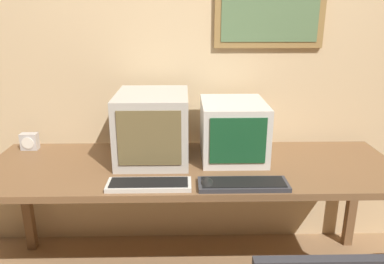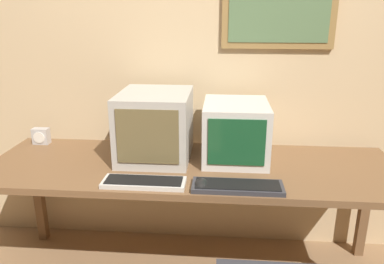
% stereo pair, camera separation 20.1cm
% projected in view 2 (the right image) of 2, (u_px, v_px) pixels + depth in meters
% --- Properties ---
extents(wall_back, '(8.00, 0.08, 2.60)m').
position_uv_depth(wall_back, '(199.00, 53.00, 2.34)').
color(wall_back, '#D1B284').
rests_on(wall_back, ground_plane).
extents(desk, '(2.28, 0.73, 0.74)m').
position_uv_depth(desk, '(192.00, 175.00, 2.09)').
color(desk, brown).
rests_on(desk, ground_plane).
extents(monitor_left, '(0.40, 0.47, 0.38)m').
position_uv_depth(monitor_left, '(155.00, 125.00, 2.14)').
color(monitor_left, '#B7B2A8').
rests_on(monitor_left, desk).
extents(monitor_right, '(0.36, 0.43, 0.33)m').
position_uv_depth(monitor_right, '(235.00, 131.00, 2.12)').
color(monitor_right, beige).
rests_on(monitor_right, desk).
extents(keyboard_main, '(0.41, 0.14, 0.03)m').
position_uv_depth(keyboard_main, '(144.00, 182.00, 1.83)').
color(keyboard_main, beige).
rests_on(keyboard_main, desk).
extents(keyboard_side, '(0.44, 0.15, 0.03)m').
position_uv_depth(keyboard_side, '(238.00, 186.00, 1.79)').
color(keyboard_side, '#333338').
rests_on(keyboard_side, desk).
extents(mouse_near_keyboard, '(0.06, 0.11, 0.04)m').
position_uv_depth(mouse_near_keyboard, '(201.00, 184.00, 1.80)').
color(mouse_near_keyboard, black).
rests_on(mouse_near_keyboard, desk).
extents(desk_clock, '(0.10, 0.06, 0.10)m').
position_uv_depth(desk_clock, '(41.00, 136.00, 2.39)').
color(desk_clock, '#B7B2AD').
rests_on(desk_clock, desk).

